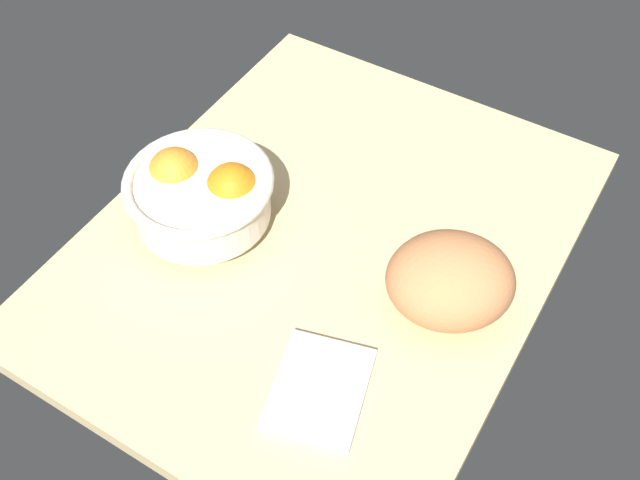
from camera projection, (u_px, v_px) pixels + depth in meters
ground_plane at (324, 245)px, 111.24cm from camera, size 78.92×62.78×3.00cm
fruit_bowl at (201, 193)px, 107.27cm from camera, size 21.22×21.22×11.26cm
bread_loaf at (450, 280)px, 98.34cm from camera, size 21.11×21.94×11.15cm
napkin_folded at (320, 389)px, 93.88cm from camera, size 16.53×14.54×1.22cm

